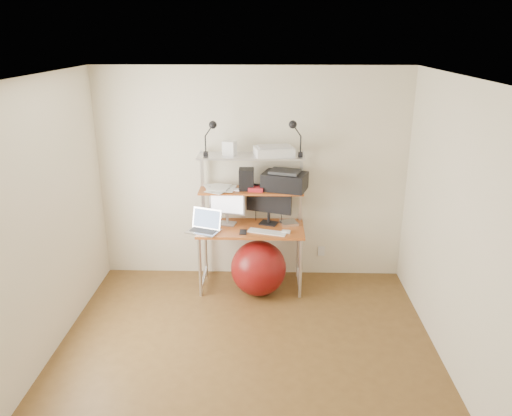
{
  "coord_description": "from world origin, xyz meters",
  "views": [
    {
      "loc": [
        0.21,
        -3.83,
        2.83
      ],
      "look_at": [
        0.07,
        1.15,
        1.08
      ],
      "focal_mm": 35.0,
      "sensor_mm": 36.0,
      "label": 1
    }
  ],
  "objects_px": {
    "monitor_silver": "(227,203)",
    "printer": "(285,181)",
    "laptop": "(205,226)",
    "monitor_black": "(269,201)",
    "exercise_ball": "(258,268)"
  },
  "relations": [
    {
      "from": "monitor_black",
      "to": "laptop",
      "type": "relative_size",
      "value": 1.28
    },
    {
      "from": "laptop",
      "to": "monitor_silver",
      "type": "bearing_deg",
      "value": 64.55
    },
    {
      "from": "monitor_black",
      "to": "laptop",
      "type": "distance_m",
      "value": 0.78
    },
    {
      "from": "monitor_black",
      "to": "exercise_ball",
      "type": "relative_size",
      "value": 0.86
    },
    {
      "from": "monitor_silver",
      "to": "monitor_black",
      "type": "distance_m",
      "value": 0.48
    },
    {
      "from": "monitor_black",
      "to": "laptop",
      "type": "height_order",
      "value": "monitor_black"
    },
    {
      "from": "monitor_silver",
      "to": "printer",
      "type": "xyz_separation_m",
      "value": [
        0.65,
        0.03,
        0.27
      ]
    },
    {
      "from": "monitor_silver",
      "to": "exercise_ball",
      "type": "distance_m",
      "value": 0.82
    },
    {
      "from": "exercise_ball",
      "to": "printer",
      "type": "bearing_deg",
      "value": 47.3
    },
    {
      "from": "monitor_silver",
      "to": "printer",
      "type": "relative_size",
      "value": 0.85
    },
    {
      "from": "exercise_ball",
      "to": "monitor_black",
      "type": "bearing_deg",
      "value": 70.59
    },
    {
      "from": "monitor_black",
      "to": "printer",
      "type": "height_order",
      "value": "printer"
    },
    {
      "from": "laptop",
      "to": "printer",
      "type": "bearing_deg",
      "value": 36.26
    },
    {
      "from": "monitor_black",
      "to": "exercise_ball",
      "type": "distance_m",
      "value": 0.77
    },
    {
      "from": "monitor_silver",
      "to": "laptop",
      "type": "distance_m",
      "value": 0.38
    }
  ]
}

